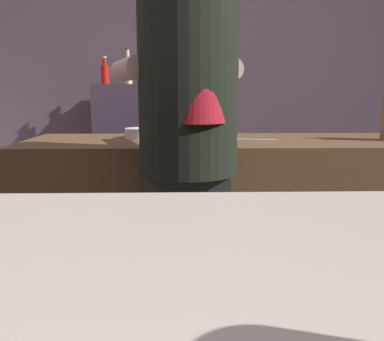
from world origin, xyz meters
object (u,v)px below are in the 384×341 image
at_px(bartender, 189,148).
at_px(bottle_hot_sauce, 172,72).
at_px(bottle_olive_oil, 105,74).
at_px(bottle_soy, 161,72).
at_px(chefs_knife, 249,140).
at_px(bottle_vinegar, 128,71).
at_px(mixing_bowl, 143,133).

bearing_deg(bartender, bottle_hot_sauce, -15.51).
bearing_deg(bottle_olive_oil, bottle_hot_sauce, 8.27).
relative_size(bottle_soy, bottle_olive_oil, 1.07).
relative_size(chefs_knife, bottle_vinegar, 0.90).
xyz_separation_m(bottle_hot_sauce, bottle_olive_oil, (-0.49, -0.07, -0.02)).
relative_size(chefs_knife, bottle_olive_oil, 1.19).
bearing_deg(bartender, mixing_bowl, 2.70).
height_order(chefs_knife, bottle_olive_oil, bottle_olive_oil).
bearing_deg(bottle_hot_sauce, bottle_vinegar, -172.67).
distance_m(bartender, bottle_vinegar, 1.85).
relative_size(mixing_bowl, bottle_olive_oil, 0.84).
xyz_separation_m(chefs_knife, bottle_vinegar, (-0.70, 1.36, 0.37)).
relative_size(bottle_hot_sauce, bottle_olive_oil, 1.24).
height_order(chefs_knife, bottle_hot_sauce, bottle_hot_sauce).
bearing_deg(bottle_olive_oil, bottle_soy, -12.82).
relative_size(mixing_bowl, bottle_hot_sauce, 0.68).
bearing_deg(mixing_bowl, bottle_soy, 88.03).
bearing_deg(bottle_soy, bottle_hot_sauce, 66.81).
bearing_deg(bottle_olive_oil, bottle_vinegar, 10.10).
height_order(bottle_soy, bottle_hot_sauce, bottle_hot_sauce).
height_order(bartender, chefs_knife, bartender).
bearing_deg(bottle_soy, bottle_vinegar, 153.81).
distance_m(bartender, bottle_soy, 1.68).
height_order(bottle_vinegar, bottle_olive_oil, bottle_vinegar).
xyz_separation_m(mixing_bowl, bottle_vinegar, (-0.22, 1.24, 0.35)).
relative_size(mixing_bowl, bottle_soy, 0.79).
bearing_deg(chefs_knife, bartender, -111.53).
distance_m(mixing_bowl, bottle_hot_sauce, 1.33).
bearing_deg(chefs_knife, mixing_bowl, 178.51).
xyz_separation_m(bartender, bottle_olive_oil, (-0.59, 1.74, 0.32)).
bearing_deg(bottle_hot_sauce, chefs_knife, -75.10).
bearing_deg(bottle_vinegar, bottle_hot_sauce, 7.33).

